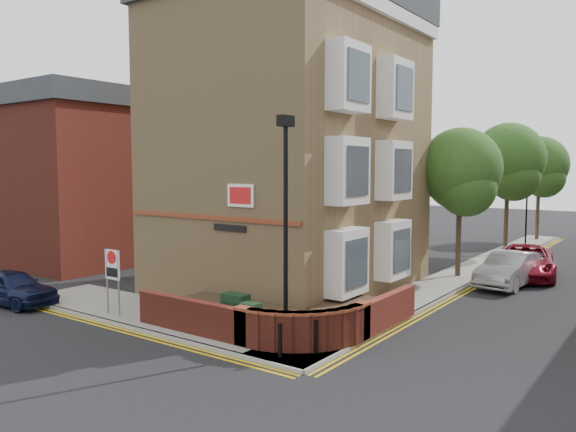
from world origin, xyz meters
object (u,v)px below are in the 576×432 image
(silver_car_near, at_px, (509,269))
(lamppost, at_px, (286,230))
(zone_sign, at_px, (112,270))
(navy_hatchback, at_px, (11,287))
(utility_cabinet_large, at_px, (236,314))

(silver_car_near, bearing_deg, lamppost, -97.40)
(lamppost, height_order, silver_car_near, lamppost)
(lamppost, xyz_separation_m, silver_car_near, (2.78, 12.30, -2.62))
(zone_sign, bearing_deg, navy_hatchback, -167.84)
(lamppost, xyz_separation_m, utility_cabinet_large, (-1.90, 0.10, -2.62))
(zone_sign, bearing_deg, utility_cabinet_large, 9.69)
(utility_cabinet_large, relative_size, navy_hatchback, 0.31)
(lamppost, bearing_deg, zone_sign, -173.93)
(zone_sign, distance_m, navy_hatchback, 4.84)
(lamppost, distance_m, utility_cabinet_large, 3.24)
(navy_hatchback, relative_size, silver_car_near, 0.86)
(lamppost, bearing_deg, utility_cabinet_large, 176.99)
(utility_cabinet_large, bearing_deg, zone_sign, -170.31)
(utility_cabinet_large, distance_m, silver_car_near, 13.07)
(lamppost, xyz_separation_m, navy_hatchback, (-11.23, -1.70, -2.69))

